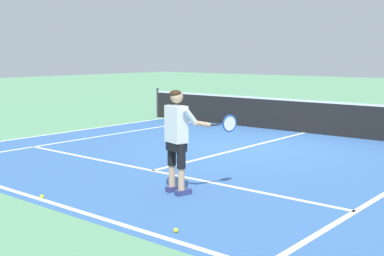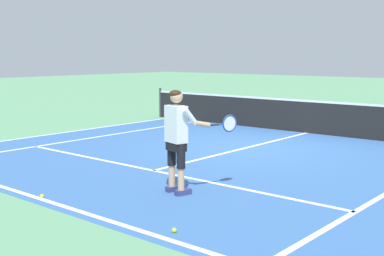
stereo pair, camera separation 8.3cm
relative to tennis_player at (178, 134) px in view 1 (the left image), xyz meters
The scene contains 11 objects.
ground_plane 4.63m from the tennis_player, 108.93° to the left, with size 80.00×80.00×0.00m, color #609E70.
court_inner_surface 3.33m from the tennis_player, 117.47° to the left, with size 10.98×9.38×0.00m, color #3866A8.
line_baseline 2.43m from the tennis_player, 131.25° to the right, with size 10.98×0.10×0.01m, color white.
line_service 1.99m from the tennis_player, 148.18° to the left, with size 8.23×0.10×0.01m, color white.
line_centre_service 4.47m from the tennis_player, 109.63° to the left, with size 0.10×6.40×0.01m, color white.
line_singles_left 6.33m from the tennis_player, 153.20° to the left, with size 0.10×8.98×0.01m, color white.
line_doubles_left 7.57m from the tennis_player, 157.94° to the left, with size 0.10×8.98×0.01m, color white.
tennis_net 7.47m from the tennis_player, 101.34° to the left, with size 11.96×0.08×1.07m.
tennis_player is the anchor object (origin of this frame).
tennis_ball_near_feet 2.11m from the tennis_player, 49.72° to the right, with size 0.07×0.07×0.07m, color #CCE02D.
tennis_ball_by_baseline 2.39m from the tennis_player, 132.17° to the right, with size 0.07×0.07×0.07m, color #CCE02D.
Camera 1 is at (6.84, -10.40, 2.27)m, focal length 47.43 mm.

